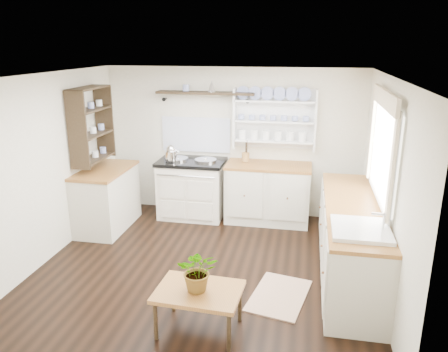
{
  "coord_description": "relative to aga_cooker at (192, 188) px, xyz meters",
  "views": [
    {
      "loc": [
        1.14,
        -4.7,
        2.64
      ],
      "look_at": [
        0.18,
        0.25,
        1.1
      ],
      "focal_mm": 35.0,
      "sensor_mm": 36.0,
      "label": 1
    }
  ],
  "objects": [
    {
      "name": "plate_rack",
      "position": [
        1.24,
        0.29,
        1.09
      ],
      "size": [
        1.2,
        0.22,
        0.9
      ],
      "color": "white",
      "rests_on": "wall_back"
    },
    {
      "name": "utensil_crock",
      "position": [
        0.83,
        0.11,
        0.51
      ],
      "size": [
        0.12,
        0.12,
        0.13
      ],
      "primitive_type": "cylinder",
      "color": "#A3753B",
      "rests_on": "back_cabinets"
    },
    {
      "name": "right_cabinets",
      "position": [
        2.29,
        -1.47,
        -0.0
      ],
      "size": [
        0.62,
        2.43,
        0.9
      ],
      "color": "beige",
      "rests_on": "floor"
    },
    {
      "name": "back_cabinets",
      "position": [
        1.19,
        0.03,
        -0.0
      ],
      "size": [
        1.27,
        0.63,
        0.9
      ],
      "color": "beige",
      "rests_on": "floor"
    },
    {
      "name": "wall_left",
      "position": [
        -1.41,
        -1.57,
        0.69
      ],
      "size": [
        0.02,
        3.8,
        2.3
      ],
      "primitive_type": "cube",
      "color": "beige",
      "rests_on": "ground"
    },
    {
      "name": "wall_back",
      "position": [
        0.59,
        0.33,
        0.69
      ],
      "size": [
        4.0,
        0.02,
        2.3
      ],
      "primitive_type": "cube",
      "color": "beige",
      "rests_on": "ground"
    },
    {
      "name": "kettle",
      "position": [
        -0.28,
        -0.12,
        0.58
      ],
      "size": [
        0.19,
        0.19,
        0.23
      ],
      "primitive_type": null,
      "color": "silver",
      "rests_on": "aga_cooker"
    },
    {
      "name": "aga_cooker",
      "position": [
        0.0,
        0.0,
        0.0
      ],
      "size": [
        1.02,
        0.71,
        0.94
      ],
      "color": "#F0E5D0",
      "rests_on": "floor"
    },
    {
      "name": "center_table",
      "position": [
        0.81,
        -2.79,
        -0.08
      ],
      "size": [
        0.82,
        0.61,
        0.43
      ],
      "rotation": [
        0.0,
        0.0,
        -0.05
      ],
      "color": "brown",
      "rests_on": "floor"
    },
    {
      "name": "ceiling",
      "position": [
        0.59,
        -1.57,
        1.84
      ],
      "size": [
        4.0,
        3.8,
        0.01
      ],
      "primitive_type": "cube",
      "color": "white",
      "rests_on": "wall_back"
    },
    {
      "name": "floor_rug",
      "position": [
        1.53,
        -2.07,
        -0.46
      ],
      "size": [
        0.71,
        0.94,
        0.02
      ],
      "primitive_type": "cube",
      "rotation": [
        0.0,
        0.0,
        -0.2
      ],
      "color": "#9F775C",
      "rests_on": "floor"
    },
    {
      "name": "floor",
      "position": [
        0.59,
        -1.57,
        -0.46
      ],
      "size": [
        4.0,
        3.8,
        0.01
      ],
      "primitive_type": "cube",
      "color": "black",
      "rests_on": "ground"
    },
    {
      "name": "wall_right",
      "position": [
        2.59,
        -1.57,
        0.69
      ],
      "size": [
        0.02,
        3.8,
        2.3
      ],
      "primitive_type": "cube",
      "color": "beige",
      "rests_on": "ground"
    },
    {
      "name": "potted_plant",
      "position": [
        0.81,
        -2.79,
        0.17
      ],
      "size": [
        0.42,
        0.38,
        0.41
      ],
      "primitive_type": "imported",
      "rotation": [
        0.0,
        0.0,
        0.19
      ],
      "color": "#3F7233",
      "rests_on": "center_table"
    },
    {
      "name": "left_shelving",
      "position": [
        -1.25,
        -0.67,
        1.09
      ],
      "size": [
        0.28,
        0.8,
        1.05
      ],
      "primitive_type": "cube",
      "color": "black",
      "rests_on": "wall_left"
    },
    {
      "name": "left_cabinets",
      "position": [
        -1.11,
        -0.67,
        -0.0
      ],
      "size": [
        0.62,
        1.13,
        0.9
      ],
      "color": "beige",
      "rests_on": "floor"
    },
    {
      "name": "belfast_sink",
      "position": [
        2.29,
        -2.22,
        0.34
      ],
      "size": [
        0.55,
        0.6,
        0.45
      ],
      "color": "white",
      "rests_on": "right_cabinets"
    },
    {
      "name": "window",
      "position": [
        2.53,
        -1.42,
        1.1
      ],
      "size": [
        0.08,
        1.55,
        1.22
      ],
      "color": "white",
      "rests_on": "wall_right"
    },
    {
      "name": "high_shelf",
      "position": [
        0.19,
        0.21,
        1.44
      ],
      "size": [
        1.5,
        0.29,
        0.16
      ],
      "color": "black",
      "rests_on": "wall_back"
    }
  ]
}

